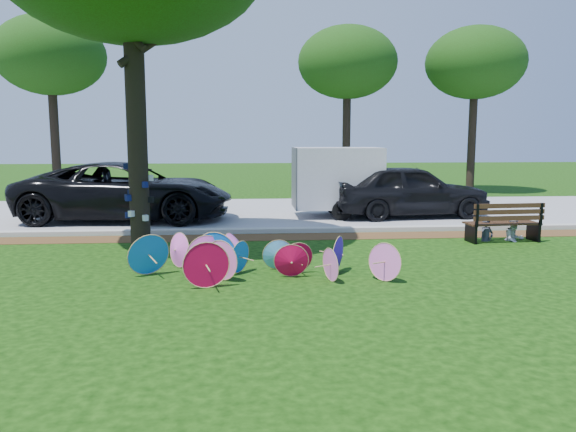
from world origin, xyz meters
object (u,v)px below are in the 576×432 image
Objects in this scene: dark_pickup at (409,191)px; person_left at (487,219)px; parasol_pile at (244,256)px; cargo_trailer at (337,178)px; black_van at (126,191)px; person_right at (515,218)px; park_bench at (502,222)px.

person_left is (0.70, -4.24, -0.30)m from dark_pickup.
parasol_pile is 1.84× the size of cargo_trailer.
cargo_trailer is 5.45m from person_left.
person_right is (10.21, -4.24, -0.32)m from black_van.
cargo_trailer reaches higher than parasol_pile.
person_left is at bearing -175.63° from dark_pickup.
black_van reaches higher than dark_pickup.
parasol_pile is 6.65m from person_left.
black_van is (-3.56, 7.20, 0.53)m from parasol_pile.
parasol_pile is at bearing -174.39° from person_left.
black_van is 11.06m from person_right.
black_van is 10.76m from park_bench.
person_right is at bearing -108.91° from black_van.
parasol_pile is at bearing 138.85° from dark_pickup.
person_right is (6.66, 2.96, 0.21)m from parasol_pile.
black_van is 10.42m from person_left.
dark_pickup reaches higher than person_left.
dark_pickup is 4.37× the size of person_right.
person_right is (0.35, 0.05, 0.09)m from park_bench.
parasol_pile is 0.78× the size of black_van.
black_van is at bearing 84.99° from dark_pickup.
dark_pickup is 1.82× the size of cargo_trailer.
person_right is at bearing -166.73° from dark_pickup.
park_bench is at bearing 176.68° from person_right.
person_right reaches higher than park_bench.
person_left is 0.95× the size of person_right.
person_left is at bearing 26.42° from parasol_pile.
person_left is (9.51, -4.24, -0.35)m from black_van.
cargo_trailer is (3.00, 7.48, 0.89)m from parasol_pile.
person_left is at bearing -56.44° from cargo_trailer.
cargo_trailer reaches higher than black_van.
cargo_trailer is 2.40× the size of person_right.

